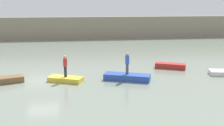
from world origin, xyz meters
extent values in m
plane|color=gray|center=(0.00, 0.00, 0.00)|extent=(120.00, 120.00, 0.00)
cube|color=gray|center=(0.00, 24.53, 1.81)|extent=(80.00, 1.20, 3.63)
cube|color=gold|center=(1.88, -0.48, 0.18)|extent=(2.88, 2.06, 0.37)
cube|color=#2B4CAD|center=(6.72, -0.75, 0.25)|extent=(3.80, 2.35, 0.50)
cube|color=red|center=(11.45, 2.61, 0.25)|extent=(2.90, 1.97, 0.49)
cylinder|color=#232838|center=(1.88, -0.48, 0.80)|extent=(0.22, 0.22, 0.86)
cylinder|color=red|center=(1.88, -0.48, 1.52)|extent=(0.32, 0.32, 0.59)
sphere|color=tan|center=(1.88, -0.48, 1.95)|extent=(0.26, 0.26, 0.26)
cylinder|color=#4C4C56|center=(6.72, -0.75, 0.92)|extent=(0.22, 0.22, 0.83)
cylinder|color=blue|center=(6.72, -0.75, 1.67)|extent=(0.32, 0.32, 0.68)
sphere|color=beige|center=(6.72, -0.75, 2.13)|extent=(0.24, 0.24, 0.24)
camera|label=1|loc=(2.71, -21.86, 6.17)|focal=44.86mm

